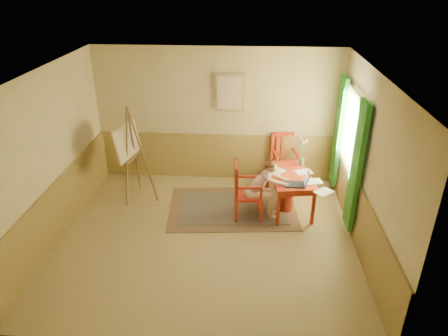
# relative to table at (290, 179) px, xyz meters

# --- Properties ---
(room) EXTENTS (5.04, 4.54, 2.84)m
(room) POSITION_rel_table_xyz_m (-1.44, -1.02, 0.77)
(room) COLOR tan
(room) RESTS_ON ground
(wainscot) EXTENTS (5.00, 4.50, 1.00)m
(wainscot) POSITION_rel_table_xyz_m (-1.44, -0.22, -0.13)
(wainscot) COLOR #B19247
(wainscot) RESTS_ON room
(window) EXTENTS (0.12, 2.01, 2.20)m
(window) POSITION_rel_table_xyz_m (0.98, 0.08, 0.71)
(window) COLOR white
(window) RESTS_ON room
(wall_portrait) EXTENTS (0.60, 0.05, 0.76)m
(wall_portrait) POSITION_rel_table_xyz_m (-1.19, 1.18, 1.27)
(wall_portrait) COLOR tan
(wall_portrait) RESTS_ON room
(rug) EXTENTS (2.53, 1.81, 0.02)m
(rug) POSITION_rel_table_xyz_m (-1.06, -0.07, -0.62)
(rug) COLOR #8C7251
(rug) RESTS_ON room
(table) EXTENTS (0.88, 1.29, 0.72)m
(table) POSITION_rel_table_xyz_m (0.00, 0.00, 0.00)
(table) COLOR red
(table) RESTS_ON room
(chair_left) EXTENTS (0.52, 0.50, 1.08)m
(chair_left) POSITION_rel_table_xyz_m (-0.81, -0.34, -0.09)
(chair_left) COLOR red
(chair_left) RESTS_ON room
(chair_back) EXTENTS (0.59, 0.61, 1.09)m
(chair_back) POSITION_rel_table_xyz_m (-0.05, 1.03, -0.08)
(chair_back) COLOR red
(chair_back) RESTS_ON room
(figure) EXTENTS (0.85, 0.38, 1.13)m
(figure) POSITION_rel_table_xyz_m (-0.51, -0.34, -0.01)
(figure) COLOR beige
(figure) RESTS_ON room
(laptop) EXTENTS (0.41, 0.25, 0.25)m
(laptop) POSITION_rel_table_xyz_m (0.11, -0.38, 0.14)
(laptop) COLOR #1E2338
(laptop) RESTS_ON table
(papers) EXTENTS (1.12, 1.09, 0.00)m
(papers) POSITION_rel_table_xyz_m (0.23, -0.15, 0.09)
(papers) COLOR white
(papers) RESTS_ON table
(vase) EXTENTS (0.19, 0.28, 0.56)m
(vase) POSITION_rel_table_xyz_m (0.24, 0.43, 0.35)
(vase) COLOR #3F724C
(vase) RESTS_ON table
(wastebasket) EXTENTS (0.40, 0.40, 0.32)m
(wastebasket) POSITION_rel_table_xyz_m (-0.07, -0.04, -0.47)
(wastebasket) COLOR #BC3D20
(wastebasket) RESTS_ON room
(easel) EXTENTS (0.71, 0.85, 1.91)m
(easel) POSITION_rel_table_xyz_m (-3.03, 0.22, 0.50)
(easel) COLOR olive
(easel) RESTS_ON room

